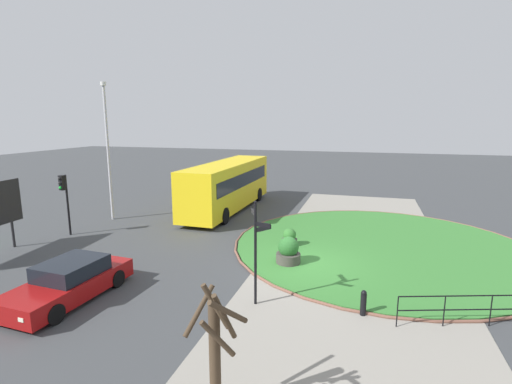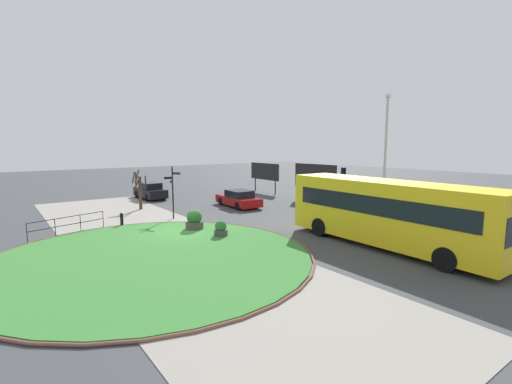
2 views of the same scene
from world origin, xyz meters
name	(u,v)px [view 1 (image 1 of 2)]	position (x,y,z in m)	size (l,w,h in m)	color
ground	(305,266)	(0.00, 0.00, 0.00)	(120.00, 120.00, 0.00)	#3D3F42
sidewalk_paving	(354,271)	(0.00, -2.02, 0.01)	(32.00, 7.95, 0.02)	gray
grass_island	(381,246)	(3.52, -3.18, 0.05)	(14.07, 14.07, 0.10)	#387A33
grass_kerb_ring	(381,246)	(3.52, -3.18, 0.06)	(14.38, 14.38, 0.11)	brown
signpost_directional	(257,246)	(-3.81, 1.03, 2.04)	(0.71, 0.85, 3.57)	black
bollard_foreground	(363,303)	(-3.61, -2.43, 0.44)	(0.19, 0.19, 0.85)	black
railing_grass_edge	(468,306)	(-3.41, -5.41, 0.66)	(1.34, 4.07, 1.00)	black
bus_yellow	(228,185)	(8.68, 6.73, 1.75)	(10.84, 2.66, 3.26)	yellow
car_near_lane	(70,282)	(-5.30, 7.30, 0.63)	(4.60, 2.12, 1.34)	maroon
traffic_light_near	(64,191)	(0.73, 12.90, 2.41)	(0.49, 0.29, 3.27)	black
lamppost_tall	(108,148)	(4.31, 12.77, 4.44)	(0.32, 0.32, 8.29)	#B7B7BC
planter_near_signpost	(288,252)	(-0.07, 0.72, 0.55)	(1.04, 1.04, 1.24)	#47423D
planter_kerbside	(289,239)	(2.23, 1.13, 0.42)	(0.74, 0.74, 0.94)	#47423D
street_tree_bare	(216,346)	(-8.75, 0.45, 1.60)	(1.26, 1.28, 3.06)	#423323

